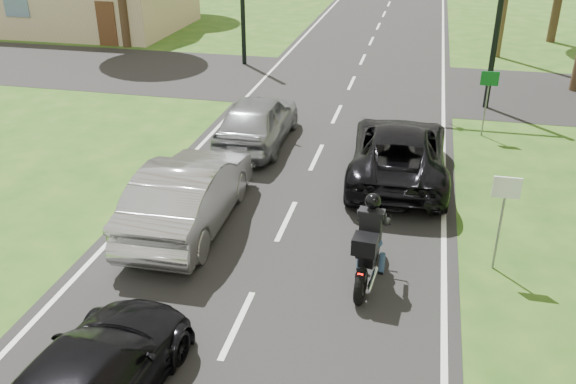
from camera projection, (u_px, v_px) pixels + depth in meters
The scene contains 10 objects.
ground at pixel (238, 325), 11.18m from camera, with size 140.00×140.00×0.00m, color #224D15.
road at pixel (328, 134), 19.91m from camera, with size 8.00×100.00×0.01m, color black.
cross_road at pixel (352, 83), 25.15m from camera, with size 60.00×7.00×0.01m, color black.
motorcycle_rider at pixel (369, 249), 12.08m from camera, with size 0.67×2.29×1.97m.
dark_suv at pixel (399, 151), 16.58m from camera, with size 2.53×5.49×1.53m, color black.
silver_sedan at pixel (189, 193), 14.13m from camera, with size 1.75×5.02×1.65m, color #ADACB1.
silver_suv at pixel (257, 120), 18.77m from camera, with size 1.86×4.63×1.58m, color gray.
dark_car_behind at pixel (88, 380), 9.01m from camera, with size 1.79×4.41×1.28m, color black.
sign_white at pixel (504, 201), 12.13m from camera, with size 0.55×0.07×2.12m.
sign_green at pixel (488, 88), 19.08m from camera, with size 0.55×0.07×2.12m.
Camera 1 is at (2.89, -8.50, 7.15)m, focal length 38.00 mm.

